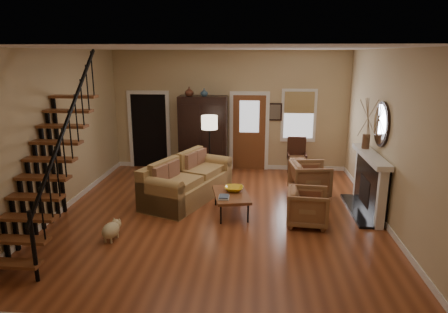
# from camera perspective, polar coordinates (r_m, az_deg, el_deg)

# --- Properties ---
(room) EXTENTS (7.00, 7.33, 3.30)m
(room) POSITION_cam_1_polar(r_m,az_deg,el_deg) (9.51, -2.41, 4.20)
(room) COLOR brown
(room) RESTS_ON ground
(staircase) EXTENTS (0.94, 2.80, 3.20)m
(staircase) POSITION_cam_1_polar(r_m,az_deg,el_deg) (7.33, -24.24, 0.55)
(staircase) COLOR brown
(staircase) RESTS_ON ground
(fireplace) EXTENTS (0.33, 1.95, 2.30)m
(fireplace) POSITION_cam_1_polar(r_m,az_deg,el_deg) (8.72, 20.34, -2.87)
(fireplace) COLOR black
(fireplace) RESTS_ON ground
(armoire) EXTENTS (1.30, 0.60, 2.10)m
(armoire) POSITION_cam_1_polar(r_m,az_deg,el_deg) (10.98, -2.97, 3.18)
(armoire) COLOR black
(armoire) RESTS_ON ground
(vase_a) EXTENTS (0.24, 0.24, 0.25)m
(vase_a) POSITION_cam_1_polar(r_m,az_deg,el_deg) (10.77, -5.00, 9.23)
(vase_a) COLOR #4C2619
(vase_a) RESTS_ON armoire
(vase_b) EXTENTS (0.20, 0.20, 0.21)m
(vase_b) POSITION_cam_1_polar(r_m,az_deg,el_deg) (10.71, -2.86, 9.14)
(vase_b) COLOR #334C60
(vase_b) RESTS_ON armoire
(sofa) EXTENTS (1.88, 2.63, 0.90)m
(sofa) POSITION_cam_1_polar(r_m,az_deg,el_deg) (9.04, -5.16, -3.30)
(sofa) COLOR #A6814B
(sofa) RESTS_ON ground
(coffee_table) EXTENTS (0.89, 1.25, 0.44)m
(coffee_table) POSITION_cam_1_polar(r_m,az_deg,el_deg) (8.26, 1.00, -6.71)
(coffee_table) COLOR brown
(coffee_table) RESTS_ON ground
(bowl) EXTENTS (0.39, 0.39, 0.10)m
(bowl) POSITION_cam_1_polar(r_m,az_deg,el_deg) (8.30, 1.42, -4.63)
(bowl) COLOR gold
(bowl) RESTS_ON coffee_table
(books) EXTENTS (0.21, 0.29, 0.05)m
(books) POSITION_cam_1_polar(r_m,az_deg,el_deg) (7.90, -0.01, -5.81)
(books) COLOR beige
(books) RESTS_ON coffee_table
(armchair_left) EXTENTS (0.85, 0.83, 0.71)m
(armchair_left) POSITION_cam_1_polar(r_m,az_deg,el_deg) (7.86, 11.88, -7.10)
(armchair_left) COLOR brown
(armchair_left) RESTS_ON ground
(armchair_right) EXTENTS (0.96, 0.93, 0.79)m
(armchair_right) POSITION_cam_1_polar(r_m,az_deg,el_deg) (9.42, 12.15, -3.20)
(armchair_right) COLOR brown
(armchair_right) RESTS_ON ground
(floor_lamp) EXTENTS (0.49, 0.49, 1.74)m
(floor_lamp) POSITION_cam_1_polar(r_m,az_deg,el_deg) (9.93, -2.06, 0.89)
(floor_lamp) COLOR black
(floor_lamp) RESTS_ON ground
(side_chair) EXTENTS (0.54, 0.54, 1.02)m
(side_chair) POSITION_cam_1_polar(r_m,az_deg,el_deg) (10.87, 10.37, -0.09)
(side_chair) COLOR #381B11
(side_chair) RESTS_ON ground
(dog) EXTENTS (0.34, 0.49, 0.33)m
(dog) POSITION_cam_1_polar(r_m,az_deg,el_deg) (7.42, -15.87, -10.27)
(dog) COLOR beige
(dog) RESTS_ON ground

